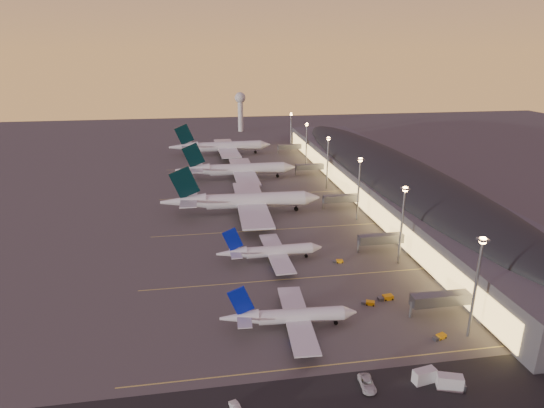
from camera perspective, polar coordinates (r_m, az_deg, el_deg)
The scene contains 18 objects.
ground at distance 142.88m, azimuth 2.11°, elevation -8.44°, with size 700.00×700.00×0.00m, color #484542.
airliner_narrow_south at distance 115.14m, azimuth 2.20°, elevation -13.90°, with size 34.11×30.47×12.19m.
airliner_narrow_north at distance 148.35m, azimuth -0.22°, elevation -5.97°, with size 34.89×31.11×12.49m.
airliner_wide_near at distance 190.18m, azimuth -3.77°, elevation 0.38°, with size 66.59×60.48×21.35m.
airliner_wide_mid at distance 242.29m, azimuth -4.46°, elevation 4.33°, with size 63.57×57.63×20.41m.
airliner_wide_far at distance 301.14m, azimuth -6.44°, elevation 7.16°, with size 66.29×60.35×21.23m.
terminal_building at distance 222.77m, azimuth 14.24°, elevation 3.46°, with size 56.35×255.00×17.46m.
light_masts at distance 204.90m, azimuth 8.56°, elevation 5.06°, with size 2.20×217.20×25.90m.
radar_tower at distance 388.63m, azimuth -3.99°, elevation 12.27°, with size 9.00×9.00×32.50m.
service_lane at distance 97.97m, azimuth 9.05°, elevation -23.28°, with size 260.00×16.00×0.01m.
lane_markings at distance 178.83m, azimuth -0.38°, elevation -2.66°, with size 90.00×180.36×0.00m.
baggage_tug_a at distance 119.61m, azimuth 20.31°, elevation -15.37°, with size 3.68×2.45×1.02m.
baggage_tug_b at distance 131.58m, azimuth 14.11°, elevation -11.32°, with size 4.35×2.13×1.26m.
baggage_tug_c at distance 149.72m, azimuth 8.33°, elevation -7.13°, with size 3.27×1.62×0.94m.
catering_truck_a at distance 105.25m, azimuth 18.70°, elevation -19.76°, with size 5.54×2.90×2.96m.
catering_truck_b at distance 105.16m, azimuth 21.58°, elevation -20.13°, with size 5.90×3.78×3.10m.
baggage_tug_d at distance 128.25m, azimuth 12.03°, elevation -12.04°, with size 3.78×2.67×1.05m.
service_van_c at distance 101.33m, azimuth 11.85°, elevation -21.19°, with size 2.75×5.97×1.66m, color silver.
Camera 1 is at (-25.44, -124.58, 65.18)m, focal length 30.00 mm.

